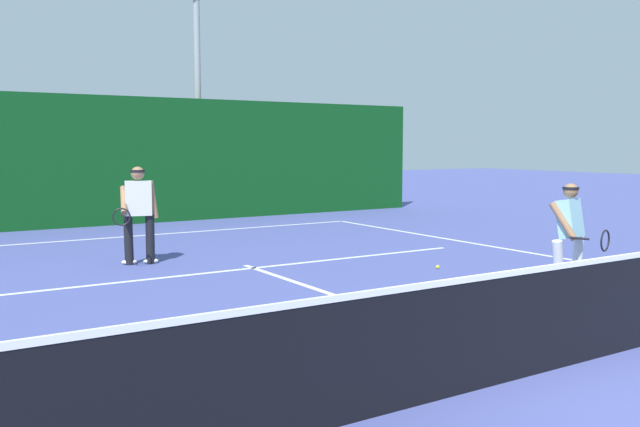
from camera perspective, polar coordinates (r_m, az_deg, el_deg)
ground_plane at (r=6.73m, az=19.02°, el=-12.26°), size 80.00×80.00×0.00m
court_line_baseline_far at (r=16.05m, az=-13.73°, el=-1.73°), size 10.38×0.10×0.01m
court_line_service at (r=11.43m, az=-5.59°, el=-4.57°), size 8.46×0.10×0.01m
court_line_centre at (r=8.99m, az=2.78°, el=-7.38°), size 0.10×6.40×0.01m
tennis_net at (r=6.59m, az=19.16°, el=-8.07°), size 11.37×0.09×1.12m
player_near at (r=10.07m, az=20.23°, el=-1.53°), size 0.91×0.88×1.52m
player_far at (r=12.04m, az=-14.99°, el=0.24°), size 0.91×0.90×1.68m
tennis_ball at (r=11.46m, az=9.85°, el=-4.44°), size 0.07×0.07×0.07m
back_fence_windscreen at (r=18.22m, az=-16.26°, el=4.28°), size 18.38×0.12×3.30m
light_pole at (r=19.94m, az=-10.24°, el=11.77°), size 0.55×0.44×6.70m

